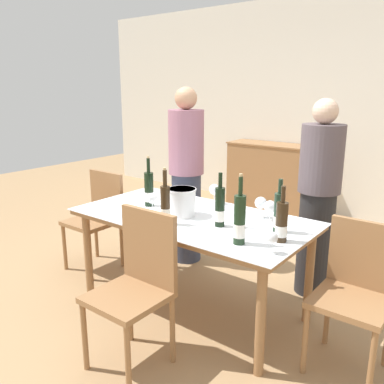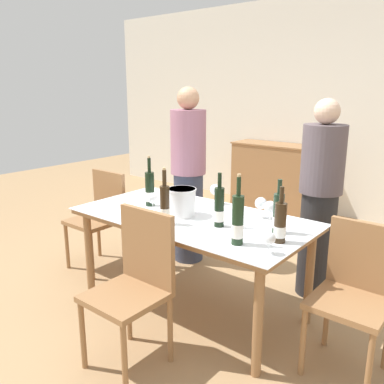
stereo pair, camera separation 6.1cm
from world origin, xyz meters
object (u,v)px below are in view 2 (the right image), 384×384
wine_bottle_3 (219,208)px  chair_near_front (136,278)px  person_host (188,177)px  person_guest_left (320,201)px  wine_glass_1 (269,239)px  chair_left_end (101,212)px  wine_bottle_5 (280,224)px  wine_glass_0 (270,208)px  chair_right_end (355,287)px  wine_bottle_4 (165,205)px  dining_table (192,225)px  ice_bucket (182,201)px  wine_bottle_0 (150,190)px  sideboard_cabinet (274,176)px  wine_glass_3 (261,204)px  wine_glass_2 (153,199)px  wine_bottle_1 (238,221)px  wine_bottle_2 (278,214)px  wine_glass_4 (215,190)px

wine_bottle_3 → chair_near_front: (-0.17, -0.62, -0.33)m
person_host → person_guest_left: person_host is taller
wine_glass_1 → person_guest_left: 1.10m
wine_glass_1 → chair_left_end: bearing=169.7°
wine_bottle_5 → wine_glass_0: (-0.23, 0.31, -0.02)m
chair_left_end → person_host: (0.56, 0.62, 0.31)m
wine_bottle_5 → chair_right_end: (0.43, 0.15, -0.34)m
wine_bottle_4 → wine_glass_1: 0.81m
dining_table → ice_bucket: (-0.07, -0.04, 0.18)m
wine_bottle_0 → dining_table: bearing=0.2°
sideboard_cabinet → wine_bottle_3: bearing=-69.4°
wine_bottle_3 → wine_glass_3: wine_bottle_3 is taller
chair_left_end → wine_bottle_5: bearing=-4.6°
wine_bottle_3 → wine_glass_2: size_ratio=2.45×
wine_bottle_1 → wine_bottle_5: bearing=45.7°
dining_table → person_guest_left: (0.63, 0.82, 0.12)m
wine_bottle_2 → wine_glass_1: 0.37m
wine_bottle_3 → chair_left_end: 1.50m
wine_bottle_2 → chair_right_end: size_ratio=0.40×
wine_bottle_0 → wine_glass_2: wine_bottle_0 is taller
wine_bottle_5 → person_guest_left: (-0.11, 0.89, -0.07)m
wine_bottle_0 → chair_right_end: size_ratio=0.45×
wine_bottle_5 → chair_near_front: (-0.62, -0.61, -0.32)m
wine_bottle_1 → wine_bottle_4: (-0.59, 0.00, -0.01)m
wine_glass_4 → chair_right_end: size_ratio=0.18×
wine_bottle_3 → wine_glass_1: 0.53m
wine_bottle_1 → wine_glass_4: (-0.61, 0.62, -0.03)m
person_host → person_guest_left: (1.24, 0.12, -0.05)m
wine_bottle_1 → dining_table: bearing=155.2°
wine_glass_3 → person_host: 1.11m
dining_table → wine_bottle_1: 0.65m
wine_glass_3 → wine_glass_4: wine_glass_4 is taller
ice_bucket → wine_bottle_2: (0.72, 0.11, 0.02)m
wine_glass_4 → wine_glass_2: bearing=-115.3°
dining_table → wine_glass_3: wine_glass_3 is taller
ice_bucket → wine_glass_1: bearing=-15.5°
sideboard_cabinet → wine_bottle_2: bearing=-62.1°
wine_bottle_1 → wine_bottle_5: wine_bottle_1 is taller
wine_bottle_2 → wine_glass_3: bearing=140.4°
wine_bottle_1 → wine_bottle_4: size_ratio=1.09×
wine_glass_0 → chair_near_front: 1.04m
wine_glass_1 → person_guest_left: size_ratio=0.08×
dining_table → chair_left_end: chair_left_end is taller
wine_glass_2 → wine_glass_3: 0.80m
wine_bottle_3 → wine_glass_0: bearing=54.6°
wine_bottle_1 → wine_bottle_3: wine_bottle_1 is taller
chair_left_end → wine_bottle_1: bearing=-11.1°
dining_table → wine_glass_4: (-0.06, 0.37, 0.19)m
ice_bucket → wine_bottle_3: 0.35m
wine_bottle_0 → wine_bottle_4: (0.39, -0.25, 0.00)m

